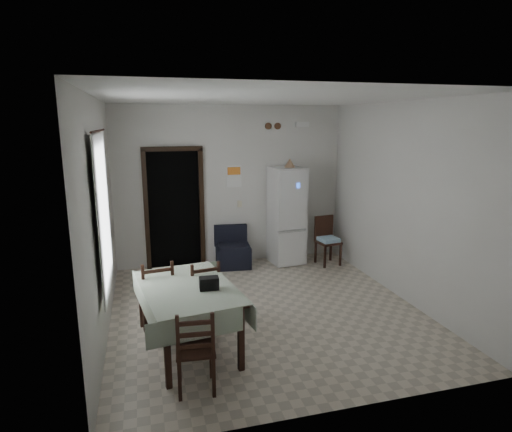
{
  "coord_description": "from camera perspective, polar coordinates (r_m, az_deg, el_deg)",
  "views": [
    {
      "loc": [
        -1.59,
        -5.39,
        2.6
      ],
      "look_at": [
        0.0,
        0.5,
        1.25
      ],
      "focal_mm": 30.0,
      "sensor_mm": 36.0,
      "label": 1
    }
  ],
  "objects": [
    {
      "name": "dining_table",
      "position": [
        5.12,
        -8.97,
        -13.29
      ],
      "size": [
        1.2,
        1.63,
        0.78
      ],
      "primitive_type": null,
      "rotation": [
        0.0,
        0.0,
        0.15
      ],
      "color": "#9DAC94",
      "rests_on": "ground"
    },
    {
      "name": "doorway",
      "position": [
        8.01,
        -10.96,
        1.17
      ],
      "size": [
        1.06,
        0.52,
        2.22
      ],
      "color": "black",
      "rests_on": "ground"
    },
    {
      "name": "dining_chair_far_right",
      "position": [
        5.59,
        -7.19,
        -10.19
      ],
      "size": [
        0.45,
        0.45,
        0.92
      ],
      "primitive_type": null,
      "rotation": [
        0.0,
        0.0,
        3.31
      ],
      "color": "black",
      "rests_on": "ground"
    },
    {
      "name": "navy_seat",
      "position": [
        7.81,
        -3.07,
        -4.16
      ],
      "size": [
        0.66,
        0.64,
        0.73
      ],
      "primitive_type": null,
      "rotation": [
        0.0,
        0.0,
        -0.1
      ],
      "color": "black",
      "rests_on": "ground"
    },
    {
      "name": "corner_chair",
      "position": [
        8.01,
        9.62,
        -3.3
      ],
      "size": [
        0.43,
        0.43,
        0.89
      ],
      "primitive_type": null,
      "rotation": [
        0.0,
        0.0,
        0.13
      ],
      "color": "black",
      "rests_on": "ground"
    },
    {
      "name": "ground",
      "position": [
        6.2,
        1.23,
        -12.35
      ],
      "size": [
        4.5,
        4.5,
        0.0
      ],
      "primitive_type": "plane",
      "color": "#BBAE99",
      "rests_on": "ground"
    },
    {
      "name": "wall_front",
      "position": [
        3.71,
        11.21,
        -5.88
      ],
      "size": [
        4.2,
        0.02,
        2.9
      ],
      "primitive_type": null,
      "color": "silver",
      "rests_on": "ground"
    },
    {
      "name": "wall_left",
      "position": [
        5.54,
        -20.04,
        -0.29
      ],
      "size": [
        0.02,
        4.5,
        2.9
      ],
      "primitive_type": null,
      "color": "silver",
      "rests_on": "ground"
    },
    {
      "name": "tan_cone",
      "position": [
        7.79,
        4.53,
        7.08
      ],
      "size": [
        0.2,
        0.2,
        0.16
      ],
      "primitive_type": "cone",
      "rotation": [
        0.0,
        0.0,
        0.04
      ],
      "color": "#A8805D",
      "rests_on": "fridge"
    },
    {
      "name": "curtain",
      "position": [
        5.32,
        -19.64,
        0.34
      ],
      "size": [
        0.02,
        1.45,
        1.85
      ],
      "primitive_type": "cube",
      "color": "silver",
      "rests_on": "ground"
    },
    {
      "name": "curtain_rod",
      "position": [
        5.21,
        -20.3,
        10.61
      ],
      "size": [
        0.02,
        1.6,
        0.02
      ],
      "primitive_type": "cylinder",
      "rotation": [
        1.57,
        0.0,
        0.0
      ],
      "color": "black",
      "rests_on": "ground"
    },
    {
      "name": "dining_chair_far_left",
      "position": [
        5.58,
        -13.15,
        -10.24
      ],
      "size": [
        0.47,
        0.47,
        0.96
      ],
      "primitive_type": null,
      "rotation": [
        0.0,
        0.0,
        3.29
      ],
      "color": "black",
      "rests_on": "ground"
    },
    {
      "name": "vent_left",
      "position": [
        7.96,
        1.64,
        11.9
      ],
      "size": [
        0.12,
        0.03,
        0.12
      ],
      "primitive_type": "cylinder",
      "rotation": [
        1.57,
        0.0,
        0.0
      ],
      "color": "#533421",
      "rests_on": "ground"
    },
    {
      "name": "wall_back",
      "position": [
        7.89,
        -3.32,
        4.08
      ],
      "size": [
        4.2,
        0.02,
        2.9
      ],
      "primitive_type": null,
      "color": "silver",
      "rests_on": "ground"
    },
    {
      "name": "emergency_light",
      "position": [
        8.15,
        6.18,
        12.06
      ],
      "size": [
        0.25,
        0.07,
        0.09
      ],
      "primitive_type": "cube",
      "color": "white",
      "rests_on": "ground"
    },
    {
      "name": "ceiling",
      "position": [
        5.63,
        1.38,
        15.52
      ],
      "size": [
        4.2,
        4.5,
        0.02
      ],
      "primitive_type": null,
      "color": "white",
      "rests_on": "ground"
    },
    {
      "name": "calendar_image",
      "position": [
        7.85,
        -2.96,
        6.02
      ],
      "size": [
        0.24,
        0.01,
        0.14
      ],
      "primitive_type": "cube",
      "color": "orange",
      "rests_on": "ground"
    },
    {
      "name": "light_switch",
      "position": [
        7.97,
        -2.22,
        1.62
      ],
      "size": [
        0.08,
        0.02,
        0.12
      ],
      "primitive_type": "cube",
      "color": "beige",
      "rests_on": "ground"
    },
    {
      "name": "wall_right",
      "position": [
        6.64,
        18.99,
        1.81
      ],
      "size": [
        0.02,
        4.5,
        2.9
      ],
      "primitive_type": null,
      "color": "silver",
      "rests_on": "ground"
    },
    {
      "name": "fridge",
      "position": [
        7.94,
        4.11,
        0.06
      ],
      "size": [
        0.64,
        0.64,
        1.79
      ],
      "primitive_type": null,
      "rotation": [
        0.0,
        0.0,
        0.1
      ],
      "color": "silver",
      "rests_on": "ground"
    },
    {
      "name": "black_bag",
      "position": [
        4.83,
        -6.28,
        -8.9
      ],
      "size": [
        0.22,
        0.14,
        0.14
      ],
      "primitive_type": "cube",
      "rotation": [
        0.0,
        0.0,
        -0.05
      ],
      "color": "black",
      "rests_on": "dining_table"
    },
    {
      "name": "vent_right",
      "position": [
        8.02,
        2.9,
        11.89
      ],
      "size": [
        0.12,
        0.03,
        0.12
      ],
      "primitive_type": "cylinder",
      "rotation": [
        1.57,
        0.0,
        0.0
      ],
      "color": "#533421",
      "rests_on": "ground"
    },
    {
      "name": "window_recess",
      "position": [
        5.33,
        -20.82,
        0.27
      ],
      "size": [
        0.1,
        1.2,
        1.6
      ],
      "primitive_type": "cube",
      "color": "silver",
      "rests_on": "ground"
    },
    {
      "name": "dining_chair_near_head",
      "position": [
        4.4,
        -8.09,
        -17.09
      ],
      "size": [
        0.41,
        0.41,
        0.88
      ],
      "primitive_type": null,
      "rotation": [
        0.0,
        0.0,
        3.06
      ],
      "color": "black",
      "rests_on": "ground"
    },
    {
      "name": "calendar",
      "position": [
        7.87,
        -2.96,
        5.3
      ],
      "size": [
        0.28,
        0.02,
        0.4
      ],
      "primitive_type": "cube",
      "color": "white",
      "rests_on": "ground"
    }
  ]
}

